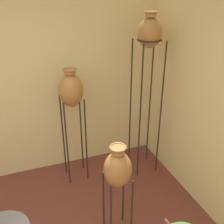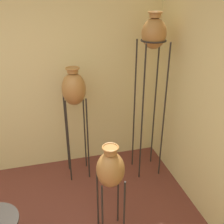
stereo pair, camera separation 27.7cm
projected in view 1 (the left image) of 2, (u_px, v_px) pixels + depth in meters
vase_stand_tall at (149, 40)px, 3.13m from camera, size 0.32×0.32×2.19m
vase_stand_medium at (71, 92)px, 3.21m from camera, size 0.30×0.30×1.57m
vase_stand_short at (118, 170)px, 2.54m from camera, size 0.28×0.28×1.10m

